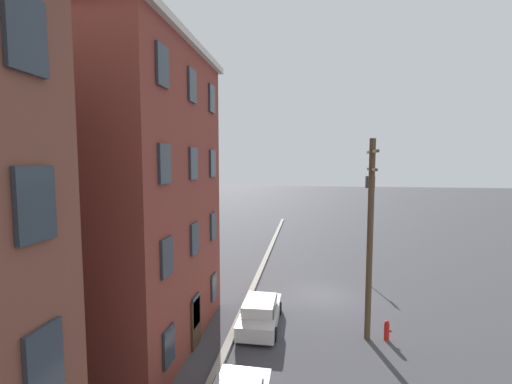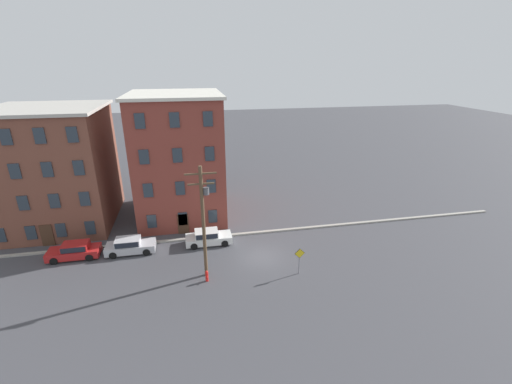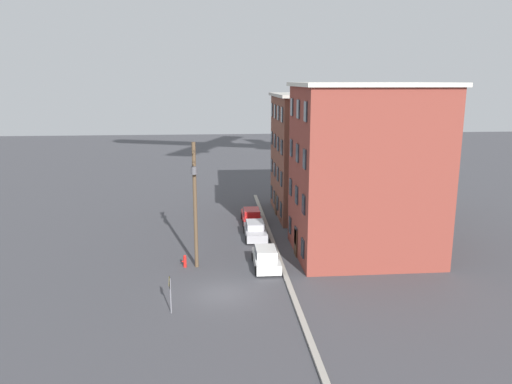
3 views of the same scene
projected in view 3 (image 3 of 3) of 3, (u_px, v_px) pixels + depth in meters
ground_plane at (223, 294)px, 32.86m from camera, size 200.00×200.00×0.00m
kerb_strip at (291, 290)px, 33.22m from camera, size 56.00×0.36×0.16m
apartment_corner at (330, 155)px, 51.52m from camera, size 10.96×11.54×12.44m
apartment_midblock at (365, 171)px, 39.00m from camera, size 9.62×11.16×13.58m
car_red at (251, 216)px, 48.98m from camera, size 4.40×1.92×1.43m
car_silver at (255, 230)px, 44.37m from camera, size 4.40×1.92×1.43m
car_white at (266, 257)px, 37.39m from camera, size 4.40×1.92×1.43m
caution_sign at (170, 289)px, 29.76m from camera, size 0.89×0.08×2.39m
utility_pole at (195, 199)px, 36.39m from camera, size 2.40×0.44×9.44m
fire_hydrant at (185, 261)px, 37.42m from camera, size 0.24×0.34×0.96m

